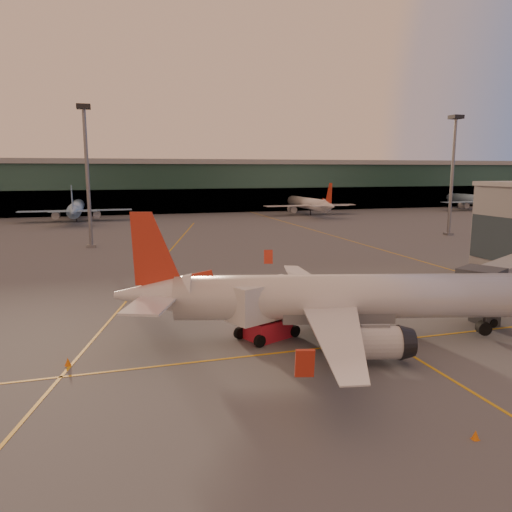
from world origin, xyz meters
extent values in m
plane|color=#4C4F54|center=(0.00, 0.00, 0.00)|extent=(600.00, 600.00, 0.00)
cube|color=gold|center=(0.00, 5.00, 0.01)|extent=(80.00, 0.25, 0.01)
cube|color=gold|center=(-10.00, 45.00, 0.01)|extent=(31.30, 115.98, 0.01)
cube|color=gold|center=(30.00, 70.00, 0.01)|extent=(0.25, 160.00, 0.01)
cube|color=gold|center=(5.00, -8.00, 0.01)|extent=(0.25, 30.00, 0.01)
cube|color=#19382D|center=(0.00, 142.00, 8.00)|extent=(400.00, 18.00, 16.00)
cube|color=gray|center=(0.00, 142.00, 16.80)|extent=(400.00, 20.00, 1.60)
cube|color=black|center=(0.00, 133.50, 4.00)|extent=(400.00, 1.00, 8.00)
cylinder|color=slate|center=(-20.00, 66.00, 12.50)|extent=(0.70, 0.70, 25.00)
cube|color=black|center=(-20.00, 66.00, 25.20)|extent=(2.40, 2.40, 0.80)
cube|color=slate|center=(-20.00, 66.00, 0.25)|extent=(1.60, 1.60, 0.50)
cylinder|color=slate|center=(55.00, 62.00, 12.50)|extent=(0.70, 0.70, 25.00)
cube|color=black|center=(55.00, 62.00, 25.20)|extent=(2.40, 2.40, 0.80)
cube|color=slate|center=(55.00, 62.00, 0.25)|extent=(1.60, 1.60, 0.50)
cylinder|color=silver|center=(2.04, 6.39, 3.73)|extent=(29.04, 11.03, 3.73)
cone|color=silver|center=(-13.72, 10.55, 4.01)|extent=(7.07, 5.06, 3.54)
cube|color=silver|center=(-14.19, 7.38, 4.10)|extent=(5.11, 6.72, 0.19)
cylinder|color=silver|center=(1.27, 0.73, 1.68)|extent=(4.39, 3.34, 2.42)
cylinder|color=black|center=(-0.64, 4.59, 0.84)|extent=(1.96, 1.69, 1.68)
cylinder|color=black|center=(-0.64, 4.59, 1.35)|extent=(0.34, 0.34, 1.03)
cube|color=silver|center=(-12.57, 13.55, 4.10)|extent=(3.70, 6.34, 0.19)
cylinder|color=silver|center=(4.17, 11.69, 1.68)|extent=(4.39, 3.34, 2.42)
cylinder|color=black|center=(0.60, 9.28, 0.84)|extent=(1.96, 1.69, 1.68)
cylinder|color=black|center=(0.60, 9.28, 1.35)|extent=(0.34, 0.34, 1.03)
cube|color=slate|center=(1.01, 6.66, 2.52)|extent=(9.67, 5.24, 1.49)
cylinder|color=black|center=(13.34, 3.40, 0.84)|extent=(1.33, 1.02, 1.17)
cube|color=#2D3035|center=(14.73, 5.70, 4.03)|extent=(4.62, 4.62, 3.00)
cube|color=#2D3035|center=(16.23, 6.60, 1.20)|extent=(1.60, 2.40, 2.40)
cylinder|color=black|center=(16.23, 5.50, 0.40)|extent=(0.80, 0.40, 0.80)
cylinder|color=black|center=(16.23, 7.70, 0.40)|extent=(0.80, 0.40, 0.80)
cube|color=red|center=(-4.42, 8.70, 0.83)|extent=(4.30, 3.84, 1.66)
cube|color=silver|center=(-4.73, 8.56, 3.42)|extent=(6.98, 5.08, 3.09)
cylinder|color=black|center=(-5.72, 6.69, 0.50)|extent=(1.07, 0.75, 0.99)
cylinder|color=black|center=(-2.07, 8.27, 0.50)|extent=(1.07, 0.75, 0.99)
cone|color=orange|center=(-20.37, 7.05, 0.30)|extent=(0.47, 0.47, 0.60)
cube|color=orange|center=(-20.37, 7.05, 0.02)|extent=(0.41, 0.41, 0.03)
cone|color=orange|center=(1.14, -10.08, 0.27)|extent=(0.42, 0.42, 0.54)
cube|color=orange|center=(1.14, -10.08, 0.01)|extent=(0.36, 0.36, 0.03)
cone|color=orange|center=(-1.43, 24.05, 0.24)|extent=(0.37, 0.37, 0.48)
cube|color=orange|center=(-1.43, 24.05, 0.01)|extent=(0.32, 0.32, 0.03)
camera|label=1|loc=(-17.17, -30.18, 14.21)|focal=35.00mm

